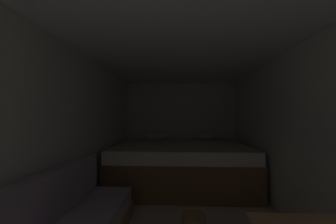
# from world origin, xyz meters

# --- Properties ---
(wall_back) EXTENTS (2.62, 0.05, 2.06)m
(wall_back) POSITION_xyz_m (0.00, 4.35, 1.03)
(wall_back) COLOR silver
(wall_back) RESTS_ON ground
(wall_left) EXTENTS (0.05, 4.98, 2.06)m
(wall_left) POSITION_xyz_m (-1.29, 1.84, 1.03)
(wall_left) COLOR silver
(wall_left) RESTS_ON ground
(wall_right) EXTENTS (0.05, 4.98, 2.06)m
(wall_right) POSITION_xyz_m (1.29, 1.84, 1.03)
(wall_right) COLOR silver
(wall_right) RESTS_ON ground
(ceiling_slab) EXTENTS (2.62, 4.98, 0.05)m
(ceiling_slab) POSITION_xyz_m (0.00, 1.84, 2.09)
(ceiling_slab) COLOR white
(ceiling_slab) RESTS_ON wall_left
(bed) EXTENTS (2.40, 1.77, 0.93)m
(bed) POSITION_xyz_m (0.00, 3.40, 0.38)
(bed) COLOR brown
(bed) RESTS_ON ground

